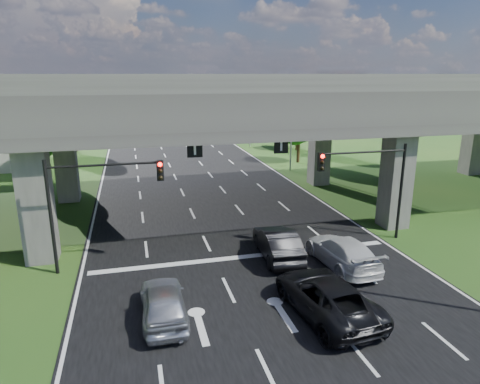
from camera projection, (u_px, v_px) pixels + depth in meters
name	position (u px, v px, depth m)	size (l,w,h in m)	color
ground	(264.00, 286.00, 20.90)	(160.00, 160.00, 0.00)	#224C18
road	(222.00, 220.00, 30.23)	(18.00, 120.00, 0.03)	black
overpass	(214.00, 105.00, 29.99)	(80.00, 15.00, 10.00)	#343230
signal_right	(371.00, 175.00, 25.34)	(5.76, 0.54, 6.00)	black
signal_left	(94.00, 193.00, 21.59)	(5.76, 0.54, 6.00)	black
streetlight_far	(288.00, 115.00, 44.17)	(3.38, 0.25, 10.00)	gray
streetlight_beyond	(247.00, 105.00, 59.10)	(3.38, 0.25, 10.00)	gray
tree_left_near	(42.00, 130.00, 40.54)	(4.50, 4.50, 7.80)	black
tree_left_mid	(27.00, 128.00, 47.45)	(3.91, 3.90, 6.76)	black
tree_left_far	(73.00, 113.00, 55.62)	(4.80, 4.80, 8.32)	black
tree_right_near	(300.00, 124.00, 48.97)	(4.20, 4.20, 7.28)	black
tree_right_mid	(298.00, 119.00, 57.24)	(3.91, 3.90, 6.76)	black
tree_right_far	(253.00, 110.00, 63.58)	(4.50, 4.50, 7.80)	black
car_silver	(163.00, 302.00, 17.86)	(1.85, 4.60, 1.57)	silver
car_dark	(277.00, 243.00, 23.88)	(1.78, 5.11, 1.68)	black
car_white	(342.00, 252.00, 22.87)	(2.21, 5.44, 1.58)	silver
car_trailing	(326.00, 296.00, 18.22)	(2.72, 5.90, 1.64)	black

